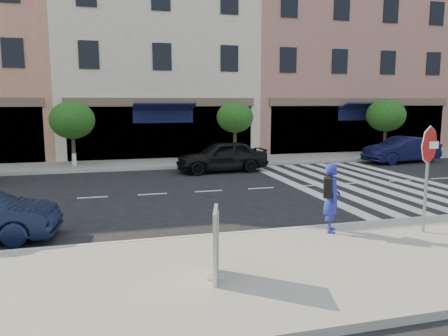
# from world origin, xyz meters

# --- Properties ---
(ground) EXTENTS (120.00, 120.00, 0.00)m
(ground) POSITION_xyz_m (0.00, 0.00, 0.00)
(ground) COLOR black
(ground) RESTS_ON ground
(sidewalk_near) EXTENTS (60.00, 4.50, 0.15)m
(sidewalk_near) POSITION_xyz_m (0.00, -3.75, 0.07)
(sidewalk_near) COLOR gray
(sidewalk_near) RESTS_ON ground
(sidewalk_far) EXTENTS (60.00, 3.00, 0.15)m
(sidewalk_far) POSITION_xyz_m (0.00, 11.00, 0.07)
(sidewalk_far) COLOR gray
(sidewalk_far) RESTS_ON ground
(building_centre) EXTENTS (11.00, 9.00, 11.00)m
(building_centre) POSITION_xyz_m (-0.50, 17.00, 5.50)
(building_centre) COLOR beige
(building_centre) RESTS_ON ground
(building_east_mid) EXTENTS (13.00, 9.00, 13.00)m
(building_east_mid) POSITION_xyz_m (11.50, 17.00, 6.50)
(building_east_mid) COLOR #AC7466
(building_east_mid) RESTS_ON ground
(street_tree_wb) EXTENTS (2.10, 2.10, 3.06)m
(street_tree_wb) POSITION_xyz_m (-5.00, 10.80, 2.31)
(street_tree_wb) COLOR #473323
(street_tree_wb) RESTS_ON sidewalk_far
(street_tree_c) EXTENTS (1.90, 1.90, 3.04)m
(street_tree_c) POSITION_xyz_m (3.00, 10.80, 2.36)
(street_tree_c) COLOR #473323
(street_tree_c) RESTS_ON sidewalk_far
(street_tree_ea) EXTENTS (2.20, 2.20, 3.19)m
(street_tree_ea) POSITION_xyz_m (12.00, 10.80, 2.39)
(street_tree_ea) COLOR #473323
(street_tree_ea) RESTS_ON sidewalk_far
(stop_sign) EXTENTS (0.88, 0.15, 2.50)m
(stop_sign) POSITION_xyz_m (3.67, -2.62, 1.97)
(stop_sign) COLOR gray
(stop_sign) RESTS_ON sidewalk_near
(photographer) EXTENTS (0.60, 0.70, 1.62)m
(photographer) POSITION_xyz_m (1.58, -2.00, 0.96)
(photographer) COLOR #22289C
(photographer) RESTS_ON sidewalk_near
(poster_board) EXTENTS (0.35, 0.79, 1.24)m
(poster_board) POSITION_xyz_m (-1.71, -3.96, 0.75)
(poster_board) COLOR beige
(poster_board) RESTS_ON sidewalk_near
(car_far_mid) EXTENTS (4.26, 1.93, 1.42)m
(car_far_mid) POSITION_xyz_m (1.59, 8.16, 0.71)
(car_far_mid) COLOR black
(car_far_mid) RESTS_ON ground
(car_far_right) EXTENTS (4.26, 1.87, 1.36)m
(car_far_right) POSITION_xyz_m (11.48, 8.57, 0.68)
(car_far_right) COLOR black
(car_far_right) RESTS_ON ground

